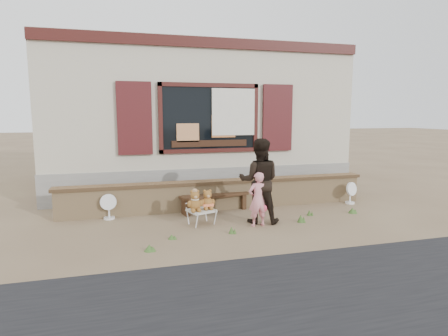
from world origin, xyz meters
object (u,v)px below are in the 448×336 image
object	(u,v)px
folding_chair	(201,211)
adult	(259,181)
teddy_bear_left	(195,200)
child	(258,199)
bench	(215,199)
teddy_bear_right	(207,199)

from	to	relation	value
folding_chair	adult	bearing A→B (deg)	-25.12
folding_chair	adult	distance (m)	1.29
teddy_bear_left	child	xyz separation A→B (m)	(1.16, -0.35, 0.02)
teddy_bear_left	folding_chair	bearing A→B (deg)	0.00
adult	child	bearing A→B (deg)	85.28
teddy_bear_left	bench	bearing A→B (deg)	38.63
bench	child	bearing A→B (deg)	-77.49
child	adult	size ratio (longest dim) A/B	0.63
teddy_bear_left	adult	size ratio (longest dim) A/B	0.25
folding_chair	teddy_bear_right	bearing A→B (deg)	-0.00
folding_chair	adult	size ratio (longest dim) A/B	0.35
child	adult	distance (m)	0.41
folding_chair	child	world-z (taller)	child
bench	child	world-z (taller)	child
bench	child	xyz separation A→B (m)	(0.54, -1.27, 0.24)
teddy_bear_left	teddy_bear_right	bearing A→B (deg)	-0.00
child	bench	bearing A→B (deg)	-71.99
folding_chair	child	distance (m)	1.13
adult	bench	bearing A→B (deg)	-36.61
teddy_bear_left	adult	bearing A→B (deg)	-22.46
teddy_bear_right	folding_chair	bearing A→B (deg)	180.00
bench	teddy_bear_right	world-z (taller)	teddy_bear_right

